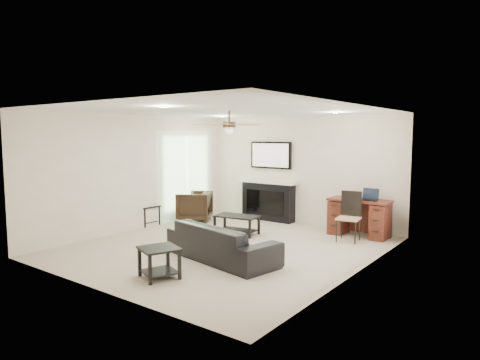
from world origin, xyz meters
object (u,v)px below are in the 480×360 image
at_px(sofa, 222,242).
at_px(desk, 359,218).
at_px(coffee_table, 237,225).
at_px(armchair, 194,206).
at_px(fireplace_unit, 268,181).

height_order(sofa, desk, desk).
distance_m(coffee_table, desk, 2.52).
height_order(armchair, coffee_table, armchair).
bearing_deg(fireplace_unit, desk, -6.37).
height_order(coffee_table, fireplace_unit, fireplace_unit).
xyz_separation_m(sofa, desk, (1.20, 2.98, 0.08)).
distance_m(coffee_table, fireplace_unit, 1.84).
height_order(sofa, fireplace_unit, fireplace_unit).
relative_size(coffee_table, fireplace_unit, 0.47).
relative_size(armchair, fireplace_unit, 0.41).
bearing_deg(coffee_table, armchair, 153.36).
distance_m(armchair, desk, 3.89).
relative_size(sofa, coffee_table, 2.30).
bearing_deg(armchair, desk, 72.30).
height_order(armchair, desk, desk).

